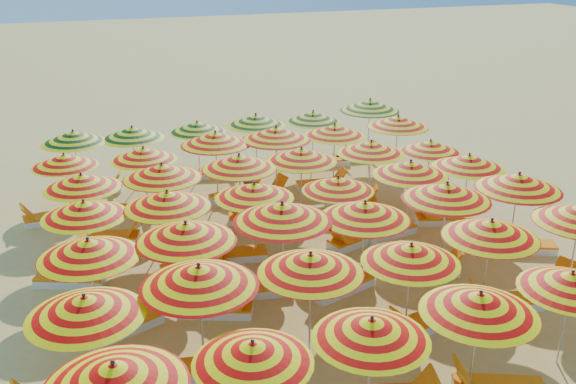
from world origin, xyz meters
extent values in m
plane|color=#D6B55F|center=(0.00, 0.00, 0.00)|extent=(120.00, 120.00, 0.00)
cone|color=orange|center=(-5.38, -6.87, 2.10)|extent=(2.89, 2.89, 0.43)
sphere|color=black|center=(-5.38, -6.87, 2.34)|extent=(0.07, 0.07, 0.07)
cone|color=orange|center=(-3.19, -6.71, 1.88)|extent=(2.51, 2.51, 0.38)
sphere|color=black|center=(-3.19, -6.71, 2.11)|extent=(0.07, 0.07, 0.07)
cylinder|color=silver|center=(-1.10, -6.81, 1.03)|extent=(0.04, 0.04, 2.07)
cone|color=orange|center=(-1.10, -6.81, 1.93)|extent=(2.64, 2.64, 0.39)
sphere|color=black|center=(-1.10, -6.81, 2.15)|extent=(0.07, 0.07, 0.07)
cylinder|color=silver|center=(1.03, -6.86, 1.08)|extent=(0.04, 0.04, 2.17)
cone|color=orange|center=(1.03, -6.86, 2.02)|extent=(2.27, 2.27, 0.41)
sphere|color=black|center=(1.03, -6.86, 2.26)|extent=(0.07, 0.07, 0.07)
cylinder|color=silver|center=(3.35, -6.60, 1.02)|extent=(0.04, 0.04, 2.03)
cone|color=orange|center=(3.35, -6.60, 1.90)|extent=(2.38, 2.38, 0.39)
sphere|color=black|center=(3.35, -6.60, 2.12)|extent=(0.07, 0.07, 0.07)
cylinder|color=silver|center=(-5.67, -4.55, 1.08)|extent=(0.04, 0.04, 2.16)
cone|color=orange|center=(-5.67, -4.55, 2.01)|extent=(2.72, 2.72, 0.41)
sphere|color=black|center=(-5.67, -4.55, 2.25)|extent=(0.07, 0.07, 0.07)
cylinder|color=silver|center=(-3.56, -4.39, 1.15)|extent=(0.04, 0.04, 2.30)
cone|color=orange|center=(-3.56, -4.39, 2.15)|extent=(2.86, 2.86, 0.44)
sphere|color=black|center=(-3.56, -4.39, 2.40)|extent=(0.08, 0.08, 0.08)
cylinder|color=silver|center=(-1.29, -4.45, 1.10)|extent=(0.04, 0.04, 2.20)
cone|color=orange|center=(-1.29, -4.45, 2.05)|extent=(2.23, 2.23, 0.42)
sphere|color=black|center=(-1.29, -4.45, 2.29)|extent=(0.07, 0.07, 0.07)
cylinder|color=silver|center=(0.92, -4.61, 1.06)|extent=(0.04, 0.04, 2.11)
cone|color=orange|center=(0.92, -4.61, 1.97)|extent=(2.67, 2.67, 0.40)
sphere|color=black|center=(0.92, -4.61, 2.20)|extent=(0.07, 0.07, 0.07)
cylinder|color=silver|center=(3.15, -4.29, 1.10)|extent=(0.04, 0.04, 2.20)
cone|color=orange|center=(3.15, -4.29, 2.05)|extent=(2.54, 2.54, 0.42)
sphere|color=black|center=(3.15, -4.29, 2.29)|extent=(0.07, 0.07, 0.07)
cylinder|color=silver|center=(5.65, -4.33, 1.11)|extent=(0.04, 0.04, 2.22)
cylinder|color=silver|center=(-5.46, -2.23, 1.09)|extent=(0.04, 0.04, 2.19)
cone|color=orange|center=(-5.46, -2.23, 2.04)|extent=(2.73, 2.73, 0.42)
sphere|color=black|center=(-5.46, -2.23, 2.28)|extent=(0.07, 0.07, 0.07)
cylinder|color=silver|center=(-3.38, -2.25, 1.13)|extent=(0.04, 0.04, 2.26)
cone|color=orange|center=(-3.38, -2.25, 2.11)|extent=(2.47, 2.47, 0.43)
sphere|color=black|center=(-3.38, -2.25, 2.36)|extent=(0.08, 0.08, 0.08)
cylinder|color=silver|center=(-1.08, -2.11, 1.17)|extent=(0.04, 0.04, 2.35)
cone|color=orange|center=(-1.08, -2.11, 2.19)|extent=(2.75, 2.75, 0.45)
sphere|color=black|center=(-1.08, -2.11, 2.45)|extent=(0.08, 0.08, 0.08)
cylinder|color=silver|center=(0.90, -2.45, 1.12)|extent=(0.04, 0.04, 2.24)
cone|color=orange|center=(0.90, -2.45, 2.09)|extent=(2.97, 2.97, 0.43)
sphere|color=black|center=(0.90, -2.45, 2.33)|extent=(0.07, 0.07, 0.07)
cylinder|color=silver|center=(3.37, -2.14, 1.14)|extent=(0.04, 0.04, 2.29)
cone|color=orange|center=(3.37, -2.14, 2.13)|extent=(2.97, 2.97, 0.44)
sphere|color=black|center=(3.37, -2.14, 2.39)|extent=(0.08, 0.08, 0.08)
cylinder|color=silver|center=(5.54, -2.19, 1.15)|extent=(0.04, 0.04, 2.31)
cone|color=orange|center=(5.54, -2.19, 2.15)|extent=(2.53, 2.53, 0.44)
sphere|color=black|center=(5.54, -2.19, 2.41)|extent=(0.08, 0.08, 0.08)
cylinder|color=silver|center=(-5.42, 0.21, 1.06)|extent=(0.04, 0.04, 2.11)
cone|color=orange|center=(-5.42, 0.21, 1.97)|extent=(2.56, 2.56, 0.40)
sphere|color=black|center=(-5.42, 0.21, 2.20)|extent=(0.07, 0.07, 0.07)
cylinder|color=silver|center=(-3.42, -0.05, 1.10)|extent=(0.04, 0.04, 2.20)
cone|color=orange|center=(-3.42, -0.05, 2.05)|extent=(2.75, 2.75, 0.42)
sphere|color=black|center=(-3.42, -0.05, 2.29)|extent=(0.07, 0.07, 0.07)
cylinder|color=silver|center=(-1.12, 0.01, 1.05)|extent=(0.04, 0.04, 2.11)
cone|color=orange|center=(-1.12, 0.01, 1.97)|extent=(2.22, 2.22, 0.40)
sphere|color=black|center=(-1.12, 0.01, 2.20)|extent=(0.07, 0.07, 0.07)
cylinder|color=silver|center=(1.27, -0.04, 1.00)|extent=(0.04, 0.04, 2.01)
cone|color=orange|center=(1.27, -0.04, 1.87)|extent=(2.38, 2.38, 0.38)
sphere|color=black|center=(1.27, -0.04, 2.09)|extent=(0.07, 0.07, 0.07)
cylinder|color=silver|center=(3.53, -0.03, 1.10)|extent=(0.04, 0.04, 2.20)
cone|color=orange|center=(3.53, -0.03, 2.05)|extent=(2.35, 2.35, 0.42)
sphere|color=black|center=(3.53, -0.03, 2.29)|extent=(0.07, 0.07, 0.07)
cylinder|color=silver|center=(5.56, 0.07, 1.07)|extent=(0.04, 0.04, 2.14)
cone|color=orange|center=(5.56, 0.07, 2.00)|extent=(2.82, 2.82, 0.41)
sphere|color=black|center=(5.56, 0.07, 2.24)|extent=(0.07, 0.07, 0.07)
cylinder|color=silver|center=(-5.38, 2.26, 1.06)|extent=(0.04, 0.04, 2.11)
cone|color=orange|center=(-5.38, 2.26, 1.97)|extent=(2.44, 2.44, 0.40)
sphere|color=black|center=(-5.38, 2.26, 2.20)|extent=(0.07, 0.07, 0.07)
cylinder|color=silver|center=(-3.21, 2.04, 1.11)|extent=(0.04, 0.04, 2.22)
cone|color=orange|center=(-3.21, 2.04, 2.08)|extent=(2.66, 2.66, 0.42)
sphere|color=black|center=(-3.21, 2.04, 2.32)|extent=(0.07, 0.07, 0.07)
cylinder|color=silver|center=(-0.95, 2.09, 1.12)|extent=(0.04, 0.04, 2.23)
cone|color=orange|center=(-0.95, 2.09, 2.08)|extent=(2.57, 2.57, 0.43)
sphere|color=black|center=(-0.95, 2.09, 2.33)|extent=(0.07, 0.07, 0.07)
cylinder|color=silver|center=(1.02, 2.15, 1.10)|extent=(0.04, 0.04, 2.21)
cone|color=orange|center=(1.02, 2.15, 2.06)|extent=(2.92, 2.92, 0.42)
sphere|color=black|center=(1.02, 2.15, 2.30)|extent=(0.07, 0.07, 0.07)
cylinder|color=silver|center=(3.45, 2.32, 1.07)|extent=(0.04, 0.04, 2.13)
cone|color=orange|center=(3.45, 2.32, 1.99)|extent=(2.53, 2.53, 0.41)
sphere|color=black|center=(3.45, 2.32, 2.22)|extent=(0.07, 0.07, 0.07)
cylinder|color=silver|center=(5.47, 2.07, 1.01)|extent=(0.04, 0.04, 2.02)
cone|color=orange|center=(5.47, 2.07, 1.89)|extent=(2.32, 2.32, 0.39)
sphere|color=black|center=(5.47, 2.07, 2.11)|extent=(0.07, 0.07, 0.07)
cylinder|color=silver|center=(-5.77, 4.64, 1.00)|extent=(0.04, 0.04, 2.00)
cone|color=orange|center=(-5.77, 4.64, 1.87)|extent=(2.38, 2.38, 0.38)
sphere|color=black|center=(-5.77, 4.64, 2.09)|extent=(0.07, 0.07, 0.07)
cylinder|color=silver|center=(-3.42, 4.28, 1.04)|extent=(0.04, 0.04, 2.07)
cone|color=orange|center=(-3.42, 4.28, 1.93)|extent=(2.07, 2.07, 0.39)
sphere|color=black|center=(-3.42, 4.28, 2.16)|extent=(0.07, 0.07, 0.07)
cylinder|color=silver|center=(-1.07, 4.49, 1.14)|extent=(0.04, 0.04, 2.28)
cone|color=orange|center=(-1.07, 4.49, 2.13)|extent=(2.70, 2.70, 0.44)
sphere|color=black|center=(-1.07, 4.49, 2.38)|extent=(0.08, 0.08, 0.08)
cylinder|color=silver|center=(0.92, 4.24, 1.17)|extent=(0.04, 0.04, 2.33)
cone|color=orange|center=(0.92, 4.24, 2.18)|extent=(2.39, 2.39, 0.44)
sphere|color=black|center=(0.92, 4.24, 2.43)|extent=(0.08, 0.08, 0.08)
cylinder|color=silver|center=(3.14, 4.49, 1.07)|extent=(0.04, 0.04, 2.14)
cone|color=orange|center=(3.14, 4.49, 2.00)|extent=(2.26, 2.26, 0.41)
sphere|color=black|center=(3.14, 4.49, 2.24)|extent=(0.07, 0.07, 0.07)
cylinder|color=silver|center=(5.66, 4.59, 1.10)|extent=(0.04, 0.04, 2.21)
cone|color=orange|center=(5.66, 4.59, 2.06)|extent=(2.24, 2.24, 0.42)
sphere|color=black|center=(5.66, 4.59, 2.30)|extent=(0.07, 0.07, 0.07)
cylinder|color=silver|center=(-5.40, 6.64, 1.08)|extent=(0.04, 0.04, 2.16)
cone|color=#767906|center=(-5.40, 6.64, 2.02)|extent=(2.32, 2.32, 0.41)
sphere|color=black|center=(-5.40, 6.64, 2.25)|extent=(0.07, 0.07, 0.07)
cylinder|color=silver|center=(-3.49, 6.54, 1.07)|extent=(0.04, 0.04, 2.15)
cone|color=#767906|center=(-3.49, 6.54, 2.00)|extent=(2.16, 2.16, 0.41)
sphere|color=black|center=(-3.49, 6.54, 2.24)|extent=(0.07, 0.07, 0.07)
cylinder|color=silver|center=(-1.17, 6.88, 1.02)|extent=(0.04, 0.04, 2.04)
cone|color=#767906|center=(-1.17, 6.88, 1.90)|extent=(2.67, 2.67, 0.39)
sphere|color=black|center=(-1.17, 6.88, 2.12)|extent=(0.07, 0.07, 0.07)
cylinder|color=silver|center=(0.96, 6.66, 1.08)|extent=(0.04, 0.04, 2.16)
cone|color=#767906|center=(0.96, 6.66, 2.02)|extent=(2.69, 2.69, 0.41)
sphere|color=black|center=(0.96, 6.66, 2.26)|extent=(0.07, 0.07, 0.07)
cylinder|color=silver|center=(3.23, 6.71, 1.04)|extent=(0.04, 0.04, 2.07)
cone|color=#767906|center=(3.23, 6.71, 1.94)|extent=(2.67, 2.67, 0.40)
sphere|color=black|center=(3.23, 6.71, 2.16)|extent=(0.07, 0.07, 0.07)
cylinder|color=silver|center=(5.62, 6.76, 1.16)|extent=(0.04, 0.04, 2.32)
cone|color=#767906|center=(5.62, 6.76, 2.16)|extent=(2.62, 2.62, 0.44)
sphere|color=black|center=(5.62, 6.76, 2.42)|extent=(0.08, 0.08, 0.08)
cube|color=orange|center=(0.12, -6.77, 0.45)|extent=(0.50, 0.65, 0.48)
cube|color=orange|center=(0.94, -6.76, 0.45)|extent=(0.57, 0.68, 0.48)
cube|color=white|center=(-4.11, -4.46, 0.10)|extent=(1.77, 0.85, 0.20)
cube|color=orange|center=(-4.11, -4.46, 0.23)|extent=(1.77, 0.85, 0.06)
cube|color=orange|center=(-4.80, -4.35, 0.45)|extent=(0.45, 0.63, 0.48)
cube|color=white|center=(1.47, -4.56, 0.10)|extent=(1.78, 0.92, 0.20)
cube|color=orange|center=(1.47, -4.56, 0.23)|extent=(1.78, 0.92, 0.06)
cube|color=orange|center=(0.79, -4.70, 0.45)|extent=(0.48, 0.64, 0.48)
cube|color=white|center=(3.70, -4.47, 0.10)|extent=(1.78, 0.91, 0.20)
cube|color=orange|center=(3.70, -4.47, 0.23)|extent=(1.78, 0.91, 0.06)
cube|color=orange|center=(3.01, -4.33, 0.45)|extent=(0.48, 0.64, 0.48)
cube|color=white|center=(5.10, -4.31, 0.10)|extent=(1.80, 1.10, 0.20)
cube|color=orange|center=(5.10, -4.31, 0.23)|extent=(1.80, 1.10, 0.06)
cube|color=orange|center=(5.76, -4.08, 0.45)|extent=(0.53, 0.67, 0.48)
cube|color=white|center=(-4.91, -2.44, 0.10)|extent=(1.79, 1.17, 0.20)
cube|color=orange|center=(-4.91, -2.44, 0.23)|extent=(1.79, 1.17, 0.06)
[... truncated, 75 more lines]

